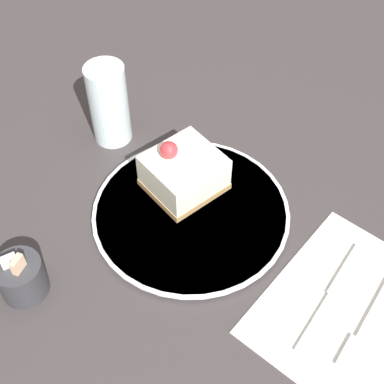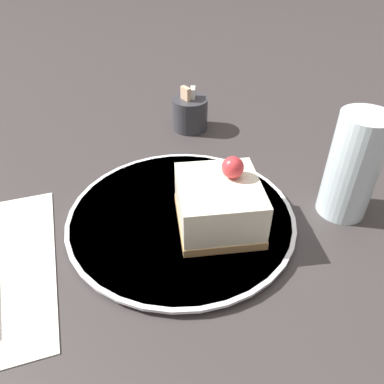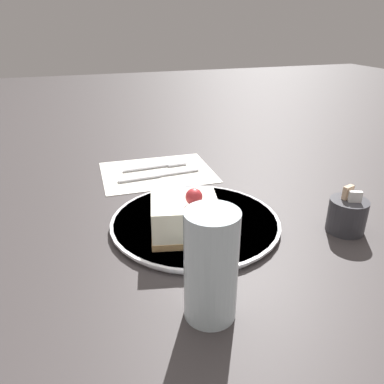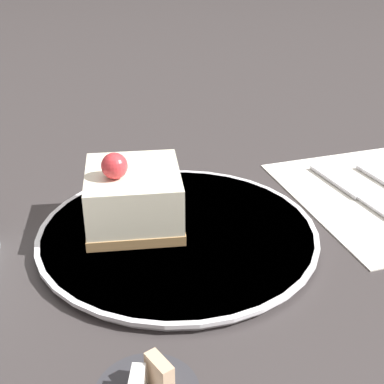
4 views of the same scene
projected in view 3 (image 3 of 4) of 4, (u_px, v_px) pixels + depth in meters
name	position (u px, v px, depth m)	size (l,w,h in m)	color
ground_plane	(175.00, 228.00, 0.64)	(4.00, 4.00, 0.00)	#383333
plate	(195.00, 221.00, 0.65)	(0.29, 0.29, 0.01)	white
cake_slice	(185.00, 217.00, 0.59)	(0.12, 0.12, 0.09)	#AD8451
napkin	(157.00, 172.00, 0.87)	(0.20, 0.26, 0.00)	white
fork	(161.00, 166.00, 0.89)	(0.02, 0.15, 0.00)	silver
knife	(152.00, 176.00, 0.83)	(0.02, 0.19, 0.00)	silver
sugar_bowl	(347.00, 215.00, 0.62)	(0.06, 0.06, 0.08)	#333338
drinking_glass	(211.00, 266.00, 0.42)	(0.06, 0.06, 0.14)	silver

